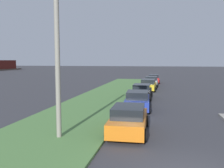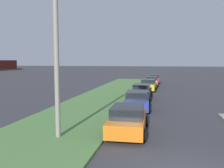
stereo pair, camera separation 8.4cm
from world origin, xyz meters
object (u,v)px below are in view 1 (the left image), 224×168
at_px(parked_car_silver, 151,81).
at_px(streetlight, 64,49).
at_px(parked_car_red, 154,79).
at_px(parked_car_black, 142,92).
at_px(parked_car_blue, 137,101).
at_px(parked_car_orange, 129,120).
at_px(parked_car_yellow, 148,85).

bearing_deg(parked_car_silver, streetlight, 172.94).
relative_size(parked_car_red, streetlight, 0.58).
bearing_deg(parked_car_red, parked_car_black, 175.89).
bearing_deg(parked_car_blue, parked_car_red, -4.46).
relative_size(parked_car_black, parked_car_silver, 1.00).
bearing_deg(parked_car_orange, parked_car_yellow, -2.13).
height_order(parked_car_orange, parked_car_red, same).
relative_size(parked_car_yellow, parked_car_silver, 1.02).
xyz_separation_m(parked_car_yellow, parked_car_silver, (5.36, -0.16, 0.00)).
height_order(parked_car_orange, streetlight, streetlight).
bearing_deg(parked_car_red, streetlight, 171.94).
xyz_separation_m(parked_car_black, streetlight, (-13.32, 2.62, 3.67)).
bearing_deg(streetlight, parked_car_black, -11.15).
relative_size(parked_car_silver, parked_car_red, 0.99).
height_order(parked_car_blue, streetlight, streetlight).
bearing_deg(parked_car_silver, parked_car_yellow, 178.22).
bearing_deg(streetlight, parked_car_blue, -19.20).
bearing_deg(parked_car_blue, parked_car_orange, 178.10).
height_order(parked_car_blue, parked_car_yellow, same).
distance_m(parked_car_orange, parked_car_silver, 23.54).
relative_size(parked_car_blue, streetlight, 0.59).
height_order(parked_car_black, parked_car_yellow, same).
bearing_deg(streetlight, parked_car_silver, -7.03).
distance_m(parked_car_blue, parked_car_red, 22.68).
relative_size(parked_car_blue, parked_car_silver, 1.02).
bearing_deg(parked_car_blue, streetlight, 157.76).
xyz_separation_m(parked_car_black, parked_car_red, (17.16, -0.66, 0.00)).
height_order(parked_car_blue, parked_car_silver, same).
relative_size(parked_car_black, parked_car_red, 0.99).
bearing_deg(parked_car_yellow, streetlight, 174.38).
bearing_deg(parked_car_yellow, parked_car_silver, 1.07).
distance_m(parked_car_orange, streetlight, 4.94).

